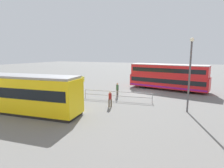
{
  "coord_description": "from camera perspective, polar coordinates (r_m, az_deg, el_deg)",
  "views": [
    {
      "loc": [
        -6.18,
        24.41,
        5.41
      ],
      "look_at": [
        2.58,
        4.4,
        1.76
      ],
      "focal_mm": 29.32,
      "sensor_mm": 36.0,
      "label": 1
    }
  ],
  "objects": [
    {
      "name": "ground_plane",
      "position": [
        25.75,
        9.22,
        -2.76
      ],
      "size": [
        160.0,
        160.0,
        0.0
      ],
      "primitive_type": "plane",
      "color": "slate"
    },
    {
      "name": "double_decker_bus",
      "position": [
        28.6,
        16.96,
        2.15
      ],
      "size": [
        11.65,
        4.54,
        3.83
      ],
      "color": "red",
      "rests_on": "ground"
    },
    {
      "name": "tram_yellow",
      "position": [
        19.57,
        -28.92,
        -2.29
      ],
      "size": [
        13.94,
        4.03,
        3.5
      ],
      "color": "yellow",
      "rests_on": "ground"
    },
    {
      "name": "pedestrian_near_railing",
      "position": [
        23.01,
        1.68,
        -1.49
      ],
      "size": [
        0.35,
        0.36,
        1.77
      ],
      "color": "#4C3F2D",
      "rests_on": "ground"
    },
    {
      "name": "pedestrian_crossing",
      "position": [
        18.64,
        -0.6,
        -4.36
      ],
      "size": [
        0.39,
        0.39,
        1.65
      ],
      "color": "#4C3F2D",
      "rests_on": "ground"
    },
    {
      "name": "pedestrian_railing",
      "position": [
        21.27,
        1.6,
        -3.2
      ],
      "size": [
        8.04,
        1.11,
        1.08
      ],
      "color": "gray",
      "rests_on": "ground"
    },
    {
      "name": "info_sign",
      "position": [
        24.28,
        -9.5,
        0.73
      ],
      "size": [
        1.01,
        0.18,
        2.57
      ],
      "color": "slate",
      "rests_on": "ground"
    },
    {
      "name": "street_lamp",
      "position": [
        17.98,
        23.14,
        4.14
      ],
      "size": [
        0.36,
        0.36,
        6.79
      ],
      "color": "#4C4C51",
      "rests_on": "ground"
    }
  ]
}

